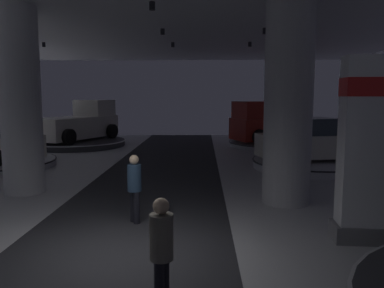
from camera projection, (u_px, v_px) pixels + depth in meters
ground at (116, 258)px, 7.04m from camera, size 24.00×44.00×0.06m
column_right at (288, 102)px, 10.30m from camera, size 1.28×1.28×5.50m
column_left at (20, 101)px, 11.44m from camera, size 1.18×1.18×5.50m
brand_sign_pylon at (369, 147)px, 7.61m from camera, size 1.30×0.72×3.69m
display_platform_deep_right at (278, 144)px, 22.37m from camera, size 5.68×5.68×0.30m
pickup_truck_deep_right at (274, 125)px, 22.12m from camera, size 5.70×4.12×2.30m
display_platform_far_right at (311, 164)px, 15.66m from camera, size 4.70×4.70×0.33m
display_car_far_right at (311, 141)px, 15.54m from camera, size 4.50×2.96×1.71m
display_platform_deep_left at (77, 143)px, 22.55m from camera, size 5.68×5.68×0.35m
pickup_truck_deep_left at (80, 124)px, 22.70m from camera, size 4.23×5.70×2.30m
visitor_walking_near at (134, 184)px, 8.84m from camera, size 0.32×0.32×1.59m
visitor_walking_far at (162, 248)px, 5.15m from camera, size 0.32×0.32×1.59m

